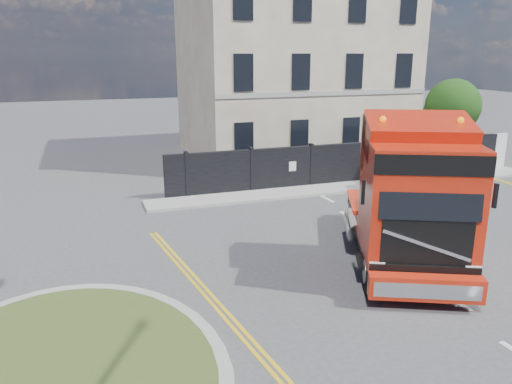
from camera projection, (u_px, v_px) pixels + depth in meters
name	position (u px, v px, depth m)	size (l,w,h in m)	color
ground	(316.00, 273.00, 14.67)	(120.00, 120.00, 0.00)	#424244
traffic_island	(58.00, 381.00, 9.72)	(6.80, 6.80, 0.17)	gray
hoarding_fence	(358.00, 163.00, 24.65)	(18.80, 0.25, 2.00)	black
georgian_building	(290.00, 61.00, 30.01)	(12.30, 10.30, 12.80)	beige
tree	(450.00, 109.00, 29.37)	(3.20, 3.20, 4.80)	#382619
pavement_far	(356.00, 186.00, 23.91)	(20.00, 1.60, 0.12)	gray
truck	(411.00, 205.00, 14.40)	(5.67, 7.98, 4.50)	black
flatbed_pickup	(406.00, 167.00, 23.14)	(2.86, 5.36, 2.11)	slate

